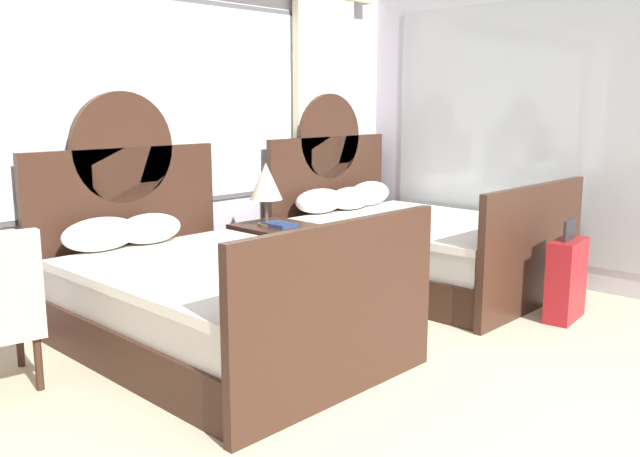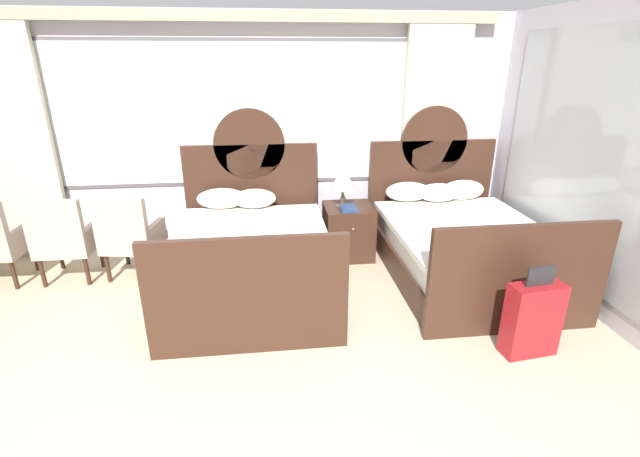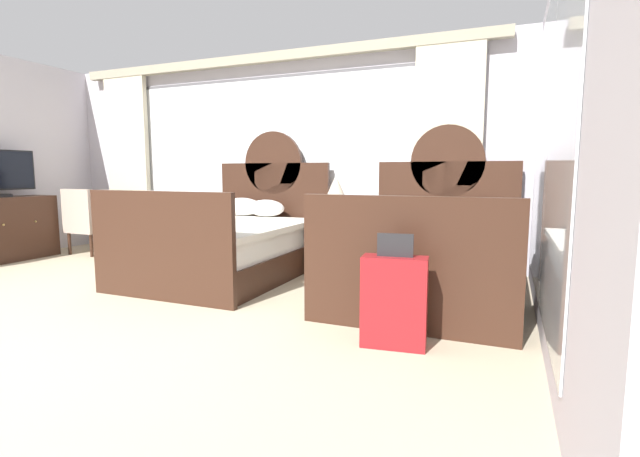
{
  "view_description": "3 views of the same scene",
  "coord_description": "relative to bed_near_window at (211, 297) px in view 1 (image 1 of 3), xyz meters",
  "views": [
    {
      "loc": [
        -2.39,
        -0.84,
        1.6
      ],
      "look_at": [
        1.17,
        2.58,
        0.67
      ],
      "focal_mm": 37.75,
      "sensor_mm": 36.0,
      "label": 1
    },
    {
      "loc": [
        0.35,
        -1.58,
        2.22
      ],
      "look_at": [
        0.84,
        2.44,
        0.66
      ],
      "focal_mm": 25.05,
      "sensor_mm": 36.0,
      "label": 2
    },
    {
      "loc": [
        3.02,
        -1.7,
        1.15
      ],
      "look_at": [
        1.39,
        2.26,
        0.62
      ],
      "focal_mm": 25.58,
      "sensor_mm": 36.0,
      "label": 3
    }
  ],
  "objects": [
    {
      "name": "wall_back_window",
      "position": [
        -0.16,
        1.17,
        1.07
      ],
      "size": [
        6.54,
        0.22,
        2.7
      ],
      "color": "silver",
      "rests_on": "ground_plane"
    },
    {
      "name": "wall_right_mirror",
      "position": [
        3.14,
        -0.98,
        1.0
      ],
      "size": [
        0.08,
        4.37,
        2.7
      ],
      "color": "silver",
      "rests_on": "ground_plane"
    },
    {
      "name": "bed_near_window",
      "position": [
        0.0,
        0.0,
        0.0
      ],
      "size": [
        1.56,
        2.21,
        1.68
      ],
      "color": "#382116",
      "rests_on": "ground_plane"
    },
    {
      "name": "bed_near_mirror",
      "position": [
        2.21,
        0.01,
        0.01
      ],
      "size": [
        1.56,
        2.21,
        1.68
      ],
      "color": "#382116",
      "rests_on": "ground_plane"
    },
    {
      "name": "nightstand_between_beds",
      "position": [
        1.11,
        0.62,
        -0.05
      ],
      "size": [
        0.55,
        0.57,
        0.61
      ],
      "color": "#382116",
      "rests_on": "ground_plane"
    },
    {
      "name": "table_lamp_on_nightstand",
      "position": [
        1.03,
        0.61,
        0.61
      ],
      "size": [
        0.27,
        0.27,
        0.51
      ],
      "color": "brown",
      "rests_on": "nightstand_between_beds"
    },
    {
      "name": "book_on_nightstand",
      "position": [
        1.08,
        0.51,
        0.27
      ],
      "size": [
        0.18,
        0.26,
        0.03
      ],
      "color": "navy",
      "rests_on": "nightstand_between_beds"
    },
    {
      "name": "suitcase_on_floor",
      "position": [
        2.2,
        -1.41,
        -0.04
      ],
      "size": [
        0.44,
        0.23,
        0.76
      ],
      "color": "maroon",
      "rests_on": "ground_plane"
    }
  ]
}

